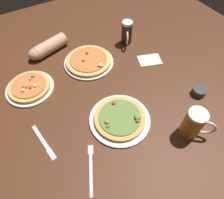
# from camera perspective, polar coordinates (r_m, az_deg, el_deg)

# --- Properties ---
(ground_plane) EXTENTS (2.40, 2.40, 0.03)m
(ground_plane) POSITION_cam_1_polar(r_m,az_deg,el_deg) (1.11, -0.00, -1.08)
(ground_plane) COLOR #4C2816
(pizza_plate_near) EXTENTS (0.31, 0.31, 0.05)m
(pizza_plate_near) POSITION_cam_1_polar(r_m,az_deg,el_deg) (1.02, 2.26, -5.42)
(pizza_plate_near) COLOR silver
(pizza_plate_near) RESTS_ON ground_plane
(pizza_plate_far) EXTENTS (0.27, 0.27, 0.05)m
(pizza_plate_far) POSITION_cam_1_polar(r_m,az_deg,el_deg) (1.23, -22.37, 3.26)
(pizza_plate_far) COLOR silver
(pizza_plate_far) RESTS_ON ground_plane
(pizza_plate_side) EXTENTS (0.31, 0.31, 0.05)m
(pizza_plate_side) POSITION_cam_1_polar(r_m,az_deg,el_deg) (1.29, -6.61, 10.77)
(pizza_plate_side) COLOR silver
(pizza_plate_side) RESTS_ON ground_plane
(beer_mug_dark) EXTENTS (0.12, 0.13, 0.17)m
(beer_mug_dark) POSITION_cam_1_polar(r_m,az_deg,el_deg) (0.99, 22.19, -6.48)
(beer_mug_dark) COLOR #9E6619
(beer_mug_dark) RESTS_ON ground_plane
(beer_mug_amber) EXTENTS (0.09, 0.12, 0.16)m
(beer_mug_amber) POSITION_cam_1_polar(r_m,az_deg,el_deg) (1.41, 4.23, 18.31)
(beer_mug_amber) COLOR black
(beer_mug_amber) RESTS_ON ground_plane
(ramekin_sauce) EXTENTS (0.08, 0.08, 0.04)m
(ramekin_sauce) POSITION_cam_1_polar(r_m,az_deg,el_deg) (1.21, 23.52, 2.15)
(ramekin_sauce) COLOR #333338
(ramekin_sauce) RESTS_ON ground_plane
(napkin_folded) EXTENTS (0.17, 0.14, 0.01)m
(napkin_folded) POSITION_cam_1_polar(r_m,az_deg,el_deg) (1.34, 10.66, 11.05)
(napkin_folded) COLOR silver
(napkin_folded) RESTS_ON ground_plane
(fork_left) EXTENTS (0.12, 0.21, 0.01)m
(fork_left) POSITION_cam_1_polar(r_m,az_deg,el_deg) (0.93, -6.03, -18.75)
(fork_left) COLOR silver
(fork_left) RESTS_ON ground_plane
(knife_right) EXTENTS (0.05, 0.22, 0.01)m
(knife_right) POSITION_cam_1_polar(r_m,az_deg,el_deg) (1.02, -18.86, -11.33)
(knife_right) COLOR silver
(knife_right) RESTS_ON ground_plane
(diner_arm) EXTENTS (0.27, 0.14, 0.08)m
(diner_arm) POSITION_cam_1_polar(r_m,az_deg,el_deg) (1.41, -18.07, 13.76)
(diner_arm) COLOR tan
(diner_arm) RESTS_ON ground_plane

